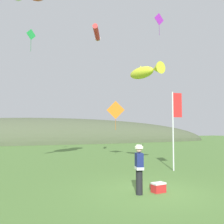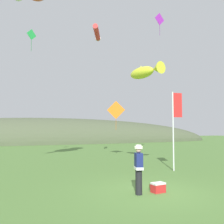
# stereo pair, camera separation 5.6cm
# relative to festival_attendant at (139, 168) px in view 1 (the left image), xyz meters

# --- Properties ---
(ground_plane) EXTENTS (120.00, 120.00, 0.00)m
(ground_plane) POSITION_rel_festival_attendant_xyz_m (0.53, 0.11, -0.95)
(ground_plane) COLOR #517A38
(distant_hill_ridge) EXTENTS (62.07, 10.53, 8.24)m
(distant_hill_ridge) POSITION_rel_festival_attendant_xyz_m (0.53, 33.73, -0.95)
(distant_hill_ridge) COLOR #4C563D
(distant_hill_ridge) RESTS_ON ground
(festival_attendant) EXTENTS (0.35, 0.47, 1.77)m
(festival_attendant) POSITION_rel_festival_attendant_xyz_m (0.00, 0.00, 0.00)
(festival_attendant) COLOR black
(festival_attendant) RESTS_ON ground
(kite_spool) EXTENTS (0.12, 0.23, 0.23)m
(kite_spool) POSITION_rel_festival_attendant_xyz_m (0.85, 0.57, -0.84)
(kite_spool) COLOR olive
(kite_spool) RESTS_ON ground
(picnic_cooler) EXTENTS (0.53, 0.39, 0.36)m
(picnic_cooler) POSITION_rel_festival_attendant_xyz_m (0.81, 0.03, -0.77)
(picnic_cooler) COLOR red
(picnic_cooler) RESTS_ON ground
(festival_banner_pole) EXTENTS (0.66, 0.08, 4.46)m
(festival_banner_pole) POSITION_rel_festival_attendant_xyz_m (4.29, 3.86, 1.97)
(festival_banner_pole) COLOR silver
(festival_banner_pole) RESTS_ON ground
(kite_fish_windsock) EXTENTS (1.37, 2.89, 0.86)m
(kite_fish_windsock) POSITION_rel_festival_attendant_xyz_m (3.37, 5.71, 5.01)
(kite_fish_windsock) COLOR yellow
(kite_tube_streamer) EXTENTS (1.28, 2.40, 0.44)m
(kite_tube_streamer) POSITION_rel_festival_attendant_xyz_m (1.20, 9.08, 8.49)
(kite_tube_streamer) COLOR red
(kite_diamond_orange) EXTENTS (1.33, 0.72, 2.40)m
(kite_diamond_orange) POSITION_rel_festival_attendant_xyz_m (3.46, 10.93, 2.93)
(kite_diamond_orange) COLOR orange
(kite_diamond_green) EXTENTS (0.74, 0.51, 1.78)m
(kite_diamond_green) POSITION_rel_festival_attendant_xyz_m (-3.27, 11.83, 8.71)
(kite_diamond_green) COLOR green
(kite_diamond_violet) EXTENTS (1.09, 0.28, 2.02)m
(kite_diamond_violet) POSITION_rel_festival_attendant_xyz_m (7.25, 10.15, 10.93)
(kite_diamond_violet) COLOR purple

